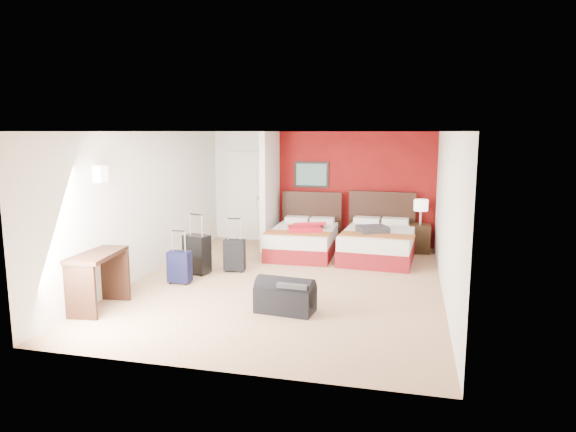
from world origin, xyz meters
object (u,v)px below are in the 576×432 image
(bed_right, at_px, (378,244))
(suitcase_black, at_px, (197,255))
(suitcase_charcoal, at_px, (235,256))
(desk, at_px, (98,281))
(table_lamp, at_px, (421,212))
(red_suitcase_open, at_px, (307,227))
(bed_left, at_px, (303,242))
(duffel_bag, at_px, (285,298))
(nightstand, at_px, (420,238))
(suitcase_navy, at_px, (180,268))

(bed_right, xyz_separation_m, suitcase_black, (-3.06, -1.84, 0.04))
(bed_right, bearing_deg, suitcase_charcoal, -143.95)
(bed_right, xyz_separation_m, desk, (-3.67, -3.88, 0.12))
(table_lamp, bearing_deg, red_suitcase_open, -159.02)
(bed_left, relative_size, desk, 1.82)
(duffel_bag, bearing_deg, red_suitcase_open, 102.28)
(bed_right, distance_m, red_suitcase_open, 1.46)
(bed_left, relative_size, suitcase_black, 2.71)
(bed_right, height_order, table_lamp, table_lamp)
(nightstand, relative_size, table_lamp, 1.14)
(bed_left, distance_m, duffel_bag, 3.39)
(table_lamp, distance_m, desk, 6.45)
(bed_left, bearing_deg, bed_right, -0.77)
(nightstand, xyz_separation_m, duffel_bag, (-1.88, -4.11, -0.09))
(red_suitcase_open, height_order, suitcase_navy, red_suitcase_open)
(duffel_bag, bearing_deg, nightstand, 71.61)
(suitcase_black, xyz_separation_m, suitcase_navy, (-0.04, -0.62, -0.08))
(red_suitcase_open, distance_m, suitcase_black, 2.40)
(suitcase_black, bearing_deg, suitcase_navy, -77.66)
(bed_right, height_order, duffel_bag, bed_right)
(bed_left, distance_m, suitcase_charcoal, 1.80)
(red_suitcase_open, bearing_deg, suitcase_charcoal, -145.55)
(desk, bearing_deg, bed_right, 40.54)
(nightstand, height_order, suitcase_charcoal, nightstand)
(nightstand, xyz_separation_m, table_lamp, (0.00, 0.00, 0.56))
(bed_right, distance_m, suitcase_black, 3.57)
(suitcase_charcoal, distance_m, duffel_bag, 2.29)
(red_suitcase_open, relative_size, duffel_bag, 1.09)
(bed_left, height_order, suitcase_black, suitcase_black)
(red_suitcase_open, distance_m, desk, 4.39)
(table_lamp, bearing_deg, suitcase_charcoal, -144.95)
(red_suitcase_open, distance_m, suitcase_navy, 2.91)
(nightstand, height_order, suitcase_navy, nightstand)
(duffel_bag, bearing_deg, table_lamp, 71.61)
(nightstand, distance_m, table_lamp, 0.56)
(suitcase_black, bearing_deg, nightstand, 49.88)
(bed_left, bearing_deg, duffel_bag, -83.53)
(suitcase_navy, bearing_deg, table_lamp, 38.06)
(red_suitcase_open, height_order, desk, desk)
(bed_right, relative_size, table_lamp, 3.70)
(nightstand, relative_size, suitcase_navy, 1.16)
(bed_left, xyz_separation_m, suitcase_charcoal, (-0.94, -1.54, 0.00))
(bed_right, xyz_separation_m, table_lamp, (0.80, 0.74, 0.56))
(bed_left, distance_m, red_suitcase_open, 0.35)
(nightstand, distance_m, desk, 6.43)
(suitcase_charcoal, bearing_deg, bed_left, 51.16)
(suitcase_charcoal, relative_size, suitcase_navy, 1.07)
(table_lamp, xyz_separation_m, desk, (-4.47, -4.63, -0.44))
(bed_right, height_order, nightstand, nightstand)
(desk, bearing_deg, suitcase_black, 67.41)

